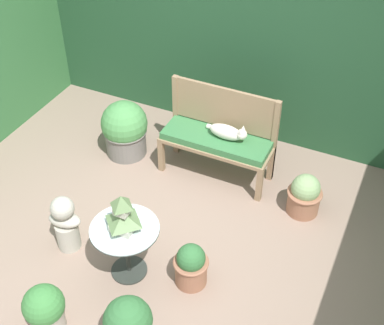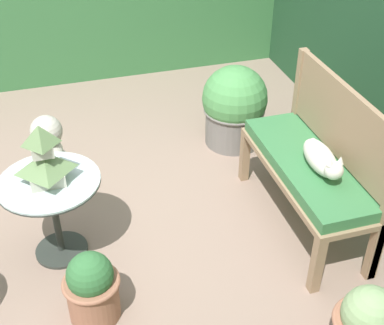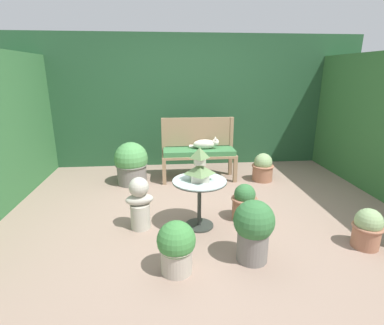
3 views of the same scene
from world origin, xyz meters
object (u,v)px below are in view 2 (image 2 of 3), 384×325
garden_bench (306,171)px  potted_plant_hedge_corner (92,288)px  patio_table (52,197)px  cat (322,159)px  pagoda_birdhouse (44,158)px  garden_bust (50,154)px  potted_plant_bench_right (234,107)px

garden_bench → potted_plant_hedge_corner: (0.39, -1.46, -0.22)m
patio_table → garden_bench: bearing=83.6°
cat → patio_table: bearing=-97.1°
pagoda_birdhouse → potted_plant_hedge_corner: 0.78m
patio_table → garden_bust: bearing=178.0°
patio_table → potted_plant_hedge_corner: size_ratio=1.36×
cat → garden_bust: bearing=-118.1°
garden_bench → potted_plant_bench_right: potted_plant_bench_right is taller
garden_bench → garden_bust: size_ratio=1.96×
potted_plant_hedge_corner → garden_bust: bearing=-174.8°
cat → patio_table: (-0.29, -1.62, -0.15)m
garden_bust → potted_plant_hedge_corner: size_ratio=1.38×
cat → potted_plant_bench_right: bearing=-171.6°
pagoda_birdhouse → potted_plant_bench_right: pagoda_birdhouse is taller
patio_table → potted_plant_hedge_corner: patio_table is taller
garden_bench → potted_plant_bench_right: (-1.09, -0.08, -0.10)m
garden_bust → patio_table: bearing=-11.9°
garden_bench → pagoda_birdhouse: (-0.18, -1.59, 0.30)m
garden_bench → potted_plant_hedge_corner: garden_bench is taller
potted_plant_bench_right → potted_plant_hedge_corner: bearing=-42.8°
potted_plant_bench_right → cat: bearing=5.3°
garden_bench → pagoda_birdhouse: 1.63m
pagoda_birdhouse → potted_plant_hedge_corner: bearing=13.7°
cat → potted_plant_hedge_corner: (0.27, -1.48, -0.38)m
potted_plant_hedge_corner → cat: bearing=100.5°
potted_plant_hedge_corner → patio_table: bearing=-166.3°
cat → pagoda_birdhouse: 1.65m
potted_plant_hedge_corner → potted_plant_bench_right: (-1.48, 1.37, 0.11)m
cat → potted_plant_hedge_corner: size_ratio=1.08×
garden_bench → patio_table: patio_table is taller
patio_table → pagoda_birdhouse: pagoda_birdhouse is taller
potted_plant_bench_right → garden_bust: bearing=-80.9°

